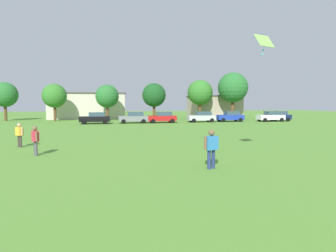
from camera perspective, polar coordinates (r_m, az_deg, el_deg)
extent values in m
plane|color=#568C33|center=(30.16, -8.56, -1.18)|extent=(160.00, 160.00, 0.00)
cylinder|color=navy|center=(13.37, 8.95, -6.45)|extent=(0.16, 0.16, 0.87)
cylinder|color=navy|center=(13.20, 8.12, -6.59)|extent=(0.16, 0.16, 0.87)
cube|color=#337FCC|center=(13.16, 8.57, -3.33)|extent=(0.67, 0.54, 0.62)
cylinder|color=brown|center=(13.41, 9.70, -3.12)|extent=(0.13, 0.13, 0.58)
cylinder|color=brown|center=(12.92, 7.41, -3.38)|extent=(0.13, 0.13, 0.58)
sphere|color=brown|center=(13.11, 8.60, -1.31)|extent=(0.27, 0.27, 0.27)
cylinder|color=#4C4C51|center=(17.94, -24.63, -4.09)|extent=(0.15, 0.15, 0.82)
cylinder|color=#4C4C51|center=(18.18, -24.78, -3.99)|extent=(0.15, 0.15, 0.82)
cube|color=#D8334C|center=(17.97, -24.78, -1.82)|extent=(0.51, 0.63, 0.58)
cylinder|color=brown|center=(17.64, -24.56, -1.87)|extent=(0.12, 0.12, 0.55)
cylinder|color=brown|center=(18.30, -24.99, -1.67)|extent=(0.12, 0.12, 0.55)
sphere|color=brown|center=(17.93, -24.82, -0.43)|extent=(0.26, 0.26, 0.26)
cylinder|color=#3F3833|center=(22.03, -27.41, -2.69)|extent=(0.15, 0.15, 0.80)
cylinder|color=#3F3833|center=(21.82, -27.10, -2.74)|extent=(0.15, 0.15, 0.80)
cube|color=yellow|center=(21.86, -27.32, -0.94)|extent=(0.59, 0.59, 0.57)
cylinder|color=tan|center=(22.14, -27.73, -0.84)|extent=(0.12, 0.12, 0.53)
cylinder|color=tan|center=(21.57, -26.90, -0.94)|extent=(0.12, 0.12, 0.53)
sphere|color=tan|center=(21.82, -27.36, 0.18)|extent=(0.25, 0.25, 0.25)
cube|color=#8CD859|center=(16.25, 18.51, 15.69)|extent=(1.16, 0.81, 0.67)
sphere|color=#3FBFE5|center=(16.20, 18.49, 14.82)|extent=(0.10, 0.10, 0.10)
sphere|color=#3FBFE5|center=(16.14, 18.31, 14.07)|extent=(0.10, 0.10, 0.10)
sphere|color=#3FBFE5|center=(16.08, 18.13, 13.32)|extent=(0.10, 0.10, 0.10)
cube|color=black|center=(42.94, -14.29, 1.35)|extent=(4.30, 1.80, 0.76)
cube|color=#334756|center=(42.89, -13.85, 2.27)|extent=(2.24, 1.58, 0.60)
cylinder|color=black|center=(42.18, -16.34, 0.74)|extent=(0.64, 0.22, 0.64)
cylinder|color=black|center=(43.97, -16.12, 0.89)|extent=(0.64, 0.22, 0.64)
cylinder|color=black|center=(42.00, -12.36, 0.80)|extent=(0.64, 0.22, 0.64)
cylinder|color=black|center=(43.80, -12.31, 0.95)|extent=(0.64, 0.22, 0.64)
cube|color=slate|center=(43.28, -6.90, 1.48)|extent=(4.30, 1.80, 0.76)
cube|color=#334756|center=(43.28, -6.45, 2.39)|extent=(2.24, 1.58, 0.60)
cylinder|color=black|center=(42.33, -8.78, 0.88)|extent=(0.64, 0.22, 0.64)
cylinder|color=black|center=(44.12, -8.87, 1.03)|extent=(0.64, 0.22, 0.64)
cylinder|color=black|center=(42.54, -4.84, 0.94)|extent=(0.64, 0.22, 0.64)
cylinder|color=black|center=(44.32, -5.09, 1.08)|extent=(0.64, 0.22, 0.64)
cube|color=red|center=(43.75, -1.24, 1.55)|extent=(4.30, 1.80, 0.76)
cube|color=#334756|center=(43.78, -0.80, 2.44)|extent=(2.24, 1.58, 0.60)
cylinder|color=black|center=(42.66, -2.97, 0.96)|extent=(0.64, 0.22, 0.64)
cylinder|color=black|center=(44.44, -3.29, 1.10)|extent=(0.64, 0.22, 0.64)
cylinder|color=black|center=(43.16, 0.88, 1.00)|extent=(0.64, 0.22, 0.64)
cylinder|color=black|center=(44.92, 0.40, 1.14)|extent=(0.64, 0.22, 0.64)
cube|color=silver|center=(45.58, 6.59, 1.64)|extent=(4.30, 1.80, 0.76)
cube|color=#334756|center=(45.66, 7.01, 2.49)|extent=(2.24, 1.58, 0.60)
cylinder|color=black|center=(44.32, 5.13, 1.08)|extent=(0.64, 0.22, 0.64)
cylinder|color=black|center=(46.05, 4.51, 1.21)|extent=(0.64, 0.22, 0.64)
cylinder|color=black|center=(45.22, 8.69, 1.11)|extent=(0.64, 0.22, 0.64)
cylinder|color=black|center=(46.91, 7.95, 1.24)|extent=(0.64, 0.22, 0.64)
cube|color=#1E38AD|center=(47.63, 12.12, 1.69)|extent=(4.30, 1.80, 0.76)
cube|color=#334756|center=(47.74, 12.51, 2.51)|extent=(2.24, 1.58, 0.60)
cylinder|color=black|center=(46.26, 10.88, 1.16)|extent=(0.64, 0.22, 0.64)
cylinder|color=black|center=(47.93, 10.08, 1.28)|extent=(0.64, 0.22, 0.64)
cylinder|color=black|center=(47.43, 14.17, 1.18)|extent=(0.64, 0.22, 0.64)
cylinder|color=black|center=(49.06, 13.27, 1.31)|extent=(0.64, 0.22, 0.64)
cube|color=white|center=(49.72, 19.59, 1.64)|extent=(4.30, 1.80, 0.76)
cube|color=#334756|center=(49.87, 19.95, 2.42)|extent=(2.24, 1.58, 0.60)
cylinder|color=black|center=(48.23, 18.62, 1.14)|extent=(0.64, 0.22, 0.64)
cylinder|color=black|center=(49.80, 17.60, 1.26)|extent=(0.64, 0.22, 0.64)
cylinder|color=black|center=(49.74, 21.56, 1.15)|extent=(0.64, 0.22, 0.64)
cylinder|color=black|center=(51.26, 20.48, 1.27)|extent=(0.64, 0.22, 0.64)
cube|color=#141E4C|center=(51.08, 20.76, 1.68)|extent=(4.30, 1.80, 0.76)
cube|color=#334756|center=(51.24, 21.11, 2.44)|extent=(2.24, 1.58, 0.60)
cylinder|color=black|center=(49.57, 19.85, 1.19)|extent=(0.64, 0.22, 0.64)
cylinder|color=black|center=(51.12, 18.82, 1.31)|extent=(0.64, 0.22, 0.64)
cylinder|color=black|center=(51.13, 22.67, 1.20)|extent=(0.64, 0.22, 0.64)
cylinder|color=black|center=(52.64, 21.59, 1.32)|extent=(0.64, 0.22, 0.64)
cylinder|color=brown|center=(55.91, -29.45, 2.25)|extent=(0.49, 0.49, 2.65)
sphere|color=#286B2D|center=(55.91, -29.57, 5.43)|extent=(4.18, 4.18, 4.18)
cylinder|color=brown|center=(51.58, -21.45, 2.31)|extent=(0.46, 0.46, 2.52)
sphere|color=#337528|center=(51.57, -21.54, 5.59)|extent=(3.98, 3.98, 3.98)
cylinder|color=brown|center=(50.85, -11.89, 2.49)|extent=(0.46, 0.46, 2.50)
sphere|color=#286B2D|center=(50.83, -11.94, 5.79)|extent=(3.95, 3.95, 3.95)
cylinder|color=brown|center=(51.00, -2.77, 2.66)|extent=(0.49, 0.49, 2.64)
sphere|color=#194C1E|center=(50.99, -2.78, 6.13)|extent=(4.16, 4.16, 4.16)
cylinder|color=brown|center=(54.61, 6.33, 2.94)|extent=(0.55, 0.55, 2.98)
sphere|color=#337528|center=(54.63, 6.36, 6.60)|extent=(4.71, 4.71, 4.71)
cylinder|color=brown|center=(55.54, 12.63, 3.17)|extent=(0.65, 0.65, 3.53)
sphere|color=#286B2D|center=(55.61, 12.71, 7.44)|extent=(5.58, 5.58, 5.58)
cube|color=beige|center=(57.90, -15.57, 3.76)|extent=(13.91, 6.61, 4.73)
cube|color=#4C4742|center=(57.93, -15.63, 6.22)|extent=(14.47, 6.88, 0.24)
cube|color=tan|center=(61.43, 9.06, 3.72)|extent=(9.63, 7.88, 4.34)
cube|color=#4C4742|center=(61.45, 9.09, 5.86)|extent=(10.02, 8.20, 0.24)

